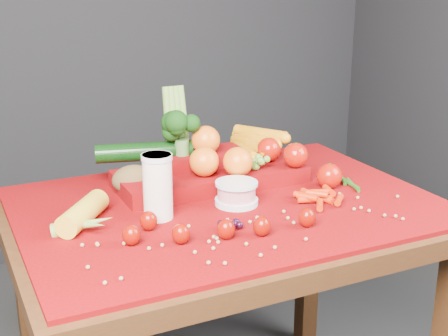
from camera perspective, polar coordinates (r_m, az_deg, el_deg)
name	(u,v)px	position (r m, az deg, el deg)	size (l,w,h in m)	color
table	(227,240)	(1.65, 0.30, -6.64)	(1.10, 0.80, 0.75)	black
red_cloth	(227,205)	(1.61, 0.31, -3.38)	(1.05, 0.75, 0.01)	#760308
milk_glass	(158,184)	(1.49, -6.09, -1.49)	(0.07, 0.07, 0.16)	silver
yogurt_bowl	(236,192)	(1.59, 1.15, -2.24)	(0.11, 0.11, 0.06)	silver
strawberry_scatter	(210,226)	(1.40, -1.27, -5.31)	(0.44, 0.18, 0.05)	maroon
dark_grape_cluster	(230,225)	(1.44, 0.56, -5.24)	(0.06, 0.05, 0.03)	black
soybean_scatter	(265,229)	(1.44, 3.78, -5.60)	(0.84, 0.24, 0.01)	#AF7E4B
corn_ear	(83,221)	(1.47, -12.77, -4.76)	(0.25, 0.26, 0.06)	yellow
potato	(133,179)	(1.68, -8.34, -1.03)	(0.11, 0.08, 0.08)	#503B1F
baby_carrot_pile	(323,198)	(1.61, 9.08, -2.75)	(0.17, 0.17, 0.03)	red
green_bean_pile	(343,182)	(1.77, 10.86, -1.29)	(0.14, 0.12, 0.01)	#215012
produce_mound	(215,162)	(1.74, -0.85, 0.57)	(0.61, 0.37, 0.27)	#760308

